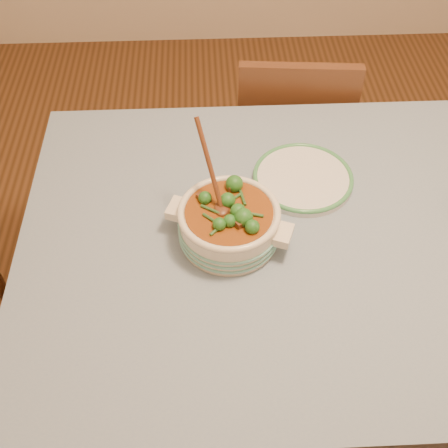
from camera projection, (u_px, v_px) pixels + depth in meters
name	position (u px, v px, depth m)	size (l,w,h in m)	color
floor	(313.00, 370.00, 2.00)	(4.50, 4.50, 0.00)	#452813
dining_table	(343.00, 254.00, 1.50)	(1.68, 1.08, 0.76)	brown
stew_casserole	(229.00, 221.00, 1.37)	(0.32, 0.31, 0.30)	beige
white_plate	(303.00, 178.00, 1.55)	(0.32, 0.32, 0.02)	silver
chair_far	(290.00, 136.00, 2.11)	(0.43, 0.43, 0.85)	#522B19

